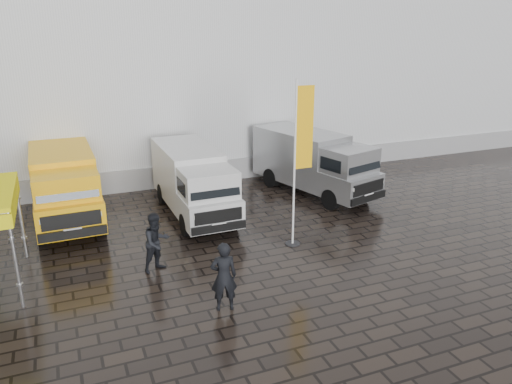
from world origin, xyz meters
TOP-DOWN VIEW (x-y plane):
  - ground at (0.00, 0.00)m, footprint 120.00×120.00m
  - exhibition_hall at (2.00, 16.00)m, footprint 44.00×16.00m
  - hall_plinth at (2.00, 7.95)m, footprint 44.00×0.15m
  - van_yellow at (-6.88, 5.14)m, footprint 2.34×5.79m
  - van_white at (-2.21, 4.09)m, footprint 2.07×5.98m
  - van_silver at (3.41, 4.70)m, footprint 3.66×6.48m
  - flagpole at (0.34, 0.10)m, footprint 0.88×0.50m
  - wheelie_bin at (7.46, 7.33)m, footprint 0.77×0.77m
  - person_front at (-3.31, -2.91)m, footprint 0.77×0.58m
  - person_tent at (-4.50, -0.05)m, footprint 1.11×1.00m

SIDE VIEW (x-z plane):
  - ground at x=0.00m, z-range 0.00..0.00m
  - wheelie_bin at x=7.46m, z-range 0.00..0.99m
  - hall_plinth at x=2.00m, z-range 0.00..1.00m
  - person_tent at x=-4.50m, z-range 0.00..1.85m
  - person_front at x=-3.31m, z-range 0.00..1.93m
  - van_white at x=-2.21m, z-range 0.00..2.58m
  - van_yellow at x=-6.88m, z-range 0.00..2.65m
  - van_silver at x=3.41m, z-range 0.00..2.67m
  - flagpole at x=0.34m, z-range 0.37..5.97m
  - exhibition_hall at x=2.00m, z-range 0.00..12.00m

